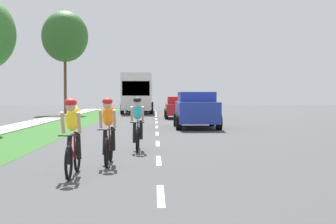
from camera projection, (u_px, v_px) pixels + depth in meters
ground_plane at (157, 133)px, 21.30m from camera, size 120.00×120.00×0.00m
grass_verge at (41, 133)px, 21.17m from camera, size 2.73×70.00×0.01m
lane_markings_center at (157, 127)px, 25.30m from camera, size 0.12×53.49×0.01m
cyclist_lead at (73, 136)px, 9.98m from camera, size 0.42×1.72×1.58m
cyclist_trailing at (108, 130)px, 11.60m from camera, size 0.42×1.72×1.58m
cyclist_distant at (138, 123)px, 14.55m from camera, size 0.42×1.72×1.58m
suv_blue at (196, 109)px, 24.61m from camera, size 2.15×4.70×1.79m
sedan_red at (179, 107)px, 34.73m from camera, size 1.98×4.30×1.52m
bus_white at (138, 91)px, 45.92m from camera, size 2.78×11.60×3.48m
street_tree_far at (65, 37)px, 41.95m from camera, size 3.92×3.92×8.78m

